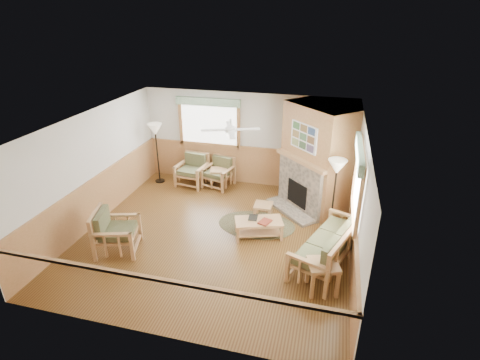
% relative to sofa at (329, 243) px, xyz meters
% --- Properties ---
extents(floor, '(6.00, 6.00, 0.01)m').
position_rel_sofa_xyz_m(floor, '(-2.54, 0.39, -0.49)').
color(floor, brown).
rests_on(floor, ground).
extents(ceiling, '(6.00, 6.00, 0.01)m').
position_rel_sofa_xyz_m(ceiling, '(-2.54, 0.39, 2.22)').
color(ceiling, white).
rests_on(ceiling, floor).
extents(wall_back, '(6.00, 0.02, 2.70)m').
position_rel_sofa_xyz_m(wall_back, '(-2.54, 3.39, 0.87)').
color(wall_back, silver).
rests_on(wall_back, floor).
extents(wall_front, '(6.00, 0.02, 2.70)m').
position_rel_sofa_xyz_m(wall_front, '(-2.54, -2.61, 0.87)').
color(wall_front, silver).
rests_on(wall_front, floor).
extents(wall_left, '(0.02, 6.00, 2.70)m').
position_rel_sofa_xyz_m(wall_left, '(-5.54, 0.39, 0.87)').
color(wall_left, silver).
rests_on(wall_left, floor).
extents(wall_right, '(0.02, 6.00, 2.70)m').
position_rel_sofa_xyz_m(wall_right, '(0.46, 0.39, 0.87)').
color(wall_right, silver).
rests_on(wall_right, floor).
extents(wainscot, '(6.00, 6.00, 1.10)m').
position_rel_sofa_xyz_m(wainscot, '(-2.54, 0.39, 0.07)').
color(wainscot, '#AC7746').
rests_on(wainscot, floor).
extents(fireplace, '(3.11, 3.11, 2.70)m').
position_rel_sofa_xyz_m(fireplace, '(-0.49, 2.44, 0.87)').
color(fireplace, '#AC7746').
rests_on(fireplace, floor).
extents(window_back, '(1.90, 0.16, 1.50)m').
position_rel_sofa_xyz_m(window_back, '(-3.64, 3.35, 2.05)').
color(window_back, white).
rests_on(window_back, wall_back).
extents(window_right, '(0.16, 1.90, 1.50)m').
position_rel_sofa_xyz_m(window_right, '(0.42, 0.19, 2.05)').
color(window_right, white).
rests_on(window_right, wall_right).
extents(ceiling_fan, '(1.59, 1.59, 0.36)m').
position_rel_sofa_xyz_m(ceiling_fan, '(-2.24, 0.69, 2.18)').
color(ceiling_fan, white).
rests_on(ceiling_fan, ceiling).
extents(sofa, '(2.26, 1.54, 0.96)m').
position_rel_sofa_xyz_m(sofa, '(0.00, 0.00, 0.00)').
color(sofa, tan).
rests_on(sofa, floor).
extents(armchair_back_left, '(0.90, 0.90, 0.90)m').
position_rel_sofa_xyz_m(armchair_back_left, '(-4.06, 2.86, -0.03)').
color(armchair_back_left, tan).
rests_on(armchair_back_left, floor).
extents(armchair_back_right, '(0.93, 0.93, 0.85)m').
position_rel_sofa_xyz_m(armchair_back_right, '(-3.27, 2.94, -0.05)').
color(armchair_back_right, tan).
rests_on(armchair_back_right, floor).
extents(armchair_left, '(1.06, 1.06, 0.96)m').
position_rel_sofa_xyz_m(armchair_left, '(-4.40, -0.66, -0.00)').
color(armchair_left, tan).
rests_on(armchair_left, floor).
extents(coffee_table, '(1.18, 0.85, 0.43)m').
position_rel_sofa_xyz_m(coffee_table, '(-1.57, 0.60, -0.27)').
color(coffee_table, tan).
rests_on(coffee_table, floor).
extents(end_table_chairs, '(0.57, 0.56, 0.53)m').
position_rel_sofa_xyz_m(end_table_chairs, '(-3.26, 2.94, -0.21)').
color(end_table_chairs, tan).
rests_on(end_table_chairs, floor).
extents(end_table_sofa, '(0.66, 0.65, 0.60)m').
position_rel_sofa_xyz_m(end_table_sofa, '(-0.07, -0.86, -0.18)').
color(end_table_sofa, tan).
rests_on(end_table_sofa, floor).
extents(footstool, '(0.45, 0.45, 0.38)m').
position_rel_sofa_xyz_m(footstool, '(-1.64, 1.45, -0.29)').
color(footstool, tan).
rests_on(footstool, floor).
extents(braided_rug, '(2.03, 2.03, 0.01)m').
position_rel_sofa_xyz_m(braided_rug, '(-1.73, 1.08, -0.48)').
color(braided_rug, brown).
rests_on(braided_rug, floor).
extents(floor_lamp_left, '(0.46, 0.46, 1.81)m').
position_rel_sofa_xyz_m(floor_lamp_left, '(-5.09, 2.80, 0.42)').
color(floor_lamp_left, black).
rests_on(floor_lamp_left, floor).
extents(floor_lamp_right, '(0.54, 0.54, 1.81)m').
position_rel_sofa_xyz_m(floor_lamp_right, '(0.01, 1.26, 0.42)').
color(floor_lamp_right, black).
rests_on(floor_lamp_right, floor).
extents(book_red, '(0.31, 0.36, 0.03)m').
position_rel_sofa_xyz_m(book_red, '(-1.42, 0.55, -0.03)').
color(book_red, maroon).
rests_on(book_red, coffee_table).
extents(book_dark, '(0.22, 0.29, 0.03)m').
position_rel_sofa_xyz_m(book_dark, '(-1.72, 0.67, -0.03)').
color(book_dark, black).
rests_on(book_dark, coffee_table).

